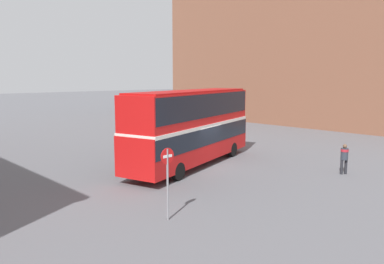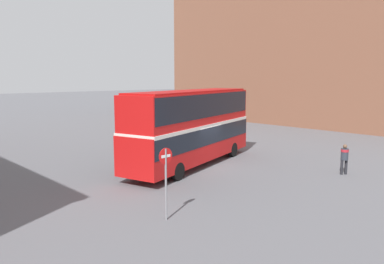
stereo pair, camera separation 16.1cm
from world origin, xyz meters
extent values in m
plane|color=#5B5B60|center=(0.00, 0.00, 0.00)|extent=(240.00, 240.00, 0.00)
cube|color=brown|center=(25.59, 7.52, 8.42)|extent=(10.90, 36.74, 16.84)
cube|color=red|center=(-0.45, 1.03, 1.46)|extent=(11.55, 5.38, 2.09)
cube|color=red|center=(-0.45, 1.03, 3.52)|extent=(11.37, 5.26, 2.02)
cube|color=black|center=(-0.45, 1.03, 1.93)|extent=(11.45, 5.37, 1.03)
cube|color=black|center=(-0.45, 1.03, 3.76)|extent=(11.21, 5.24, 1.37)
cube|color=silver|center=(-0.45, 1.03, 2.54)|extent=(11.45, 5.37, 0.20)
cube|color=#A91111|center=(-0.45, 1.03, 4.58)|extent=(10.83, 4.96, 0.10)
cylinder|color=black|center=(2.75, 3.05, 0.49)|extent=(1.02, 0.54, 0.97)
cylinder|color=black|center=(3.33, 0.90, 0.49)|extent=(1.02, 0.54, 0.97)
cylinder|color=black|center=(-4.01, 1.21, 0.49)|extent=(1.02, 0.54, 0.97)
cylinder|color=black|center=(-3.42, -0.94, 0.49)|extent=(1.02, 0.54, 0.97)
cylinder|color=#232328|center=(4.21, -6.61, 0.41)|extent=(0.16, 0.16, 0.83)
cylinder|color=#232328|center=(3.99, -6.47, 0.41)|extent=(0.16, 0.16, 0.83)
cylinder|color=#2D333D|center=(4.10, -6.54, 1.16)|extent=(0.55, 0.55, 0.66)
cylinder|color=#B2232D|center=(4.10, -6.54, 1.37)|extent=(0.58, 0.58, 0.14)
sphere|color=brown|center=(4.10, -6.54, 1.60)|extent=(0.22, 0.22, 0.22)
cube|color=silver|center=(12.61, 17.12, 0.62)|extent=(4.28, 1.93, 0.67)
cube|color=black|center=(12.44, 17.11, 1.21)|extent=(2.26, 1.65, 0.52)
cylinder|color=black|center=(13.87, 17.95, 0.34)|extent=(0.68, 0.25, 0.67)
cylinder|color=black|center=(13.95, 16.42, 0.34)|extent=(0.68, 0.25, 0.67)
cylinder|color=black|center=(11.27, 17.81, 0.34)|extent=(0.68, 0.25, 0.67)
cylinder|color=black|center=(11.35, 16.28, 0.34)|extent=(0.68, 0.25, 0.67)
cube|color=maroon|center=(12.29, 10.75, 0.60)|extent=(4.68, 2.13, 0.68)
cube|color=black|center=(12.10, 10.76, 1.17)|extent=(2.49, 1.78, 0.47)
cylinder|color=black|center=(13.76, 11.43, 0.31)|extent=(0.63, 0.27, 0.61)
cylinder|color=black|center=(13.63, 9.84, 0.31)|extent=(0.63, 0.27, 0.61)
cylinder|color=black|center=(10.94, 11.66, 0.31)|extent=(0.63, 0.27, 0.61)
cylinder|color=black|center=(10.82, 10.06, 0.31)|extent=(0.63, 0.27, 0.61)
cylinder|color=gray|center=(-7.47, -4.78, 1.39)|extent=(0.08, 0.08, 2.77)
cylinder|color=red|center=(-7.47, -4.78, 2.49)|extent=(0.62, 0.03, 0.62)
cube|color=white|center=(-7.47, -4.78, 2.49)|extent=(0.44, 0.04, 0.11)
camera|label=1|loc=(-16.41, -15.17, 5.40)|focal=35.00mm
camera|label=2|loc=(-16.30, -15.28, 5.40)|focal=35.00mm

